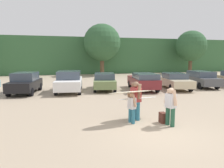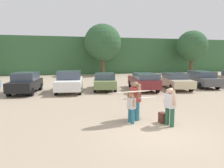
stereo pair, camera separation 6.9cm
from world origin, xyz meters
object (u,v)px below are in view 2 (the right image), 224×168
(parked_car_maroon, at_px, (144,81))
(surfboard_white, at_px, (137,98))
(parked_car_champagne, at_px, (175,81))
(person_child, at_px, (131,106))
(person_adult, at_px, (135,98))
(backpack_dropped, at_px, (162,118))
(parked_car_black, at_px, (26,83))
(parked_car_dark_gray, at_px, (201,79))
(parked_car_white, at_px, (70,81))
(parked_car_olive_green, at_px, (105,81))
(person_companion, at_px, (170,105))
(surfboard_cream, at_px, (130,92))

(parked_car_maroon, distance_m, surfboard_white, 8.50)
(parked_car_champagne, bearing_deg, person_child, 150.56)
(parked_car_maroon, distance_m, person_child, 9.15)
(person_adult, bearing_deg, backpack_dropped, 125.70)
(parked_car_black, xyz_separation_m, parked_car_maroon, (9.46, -0.91, -0.04))
(parked_car_dark_gray, bearing_deg, surfboard_white, 139.96)
(parked_car_white, bearing_deg, person_adult, -155.97)
(parked_car_olive_green, bearing_deg, person_child, -174.23)
(parked_car_white, relative_size, person_child, 3.55)
(person_child, bearing_deg, parked_car_champagne, -146.16)
(parked_car_dark_gray, height_order, person_child, parked_car_dark_gray)
(parked_car_black, distance_m, backpack_dropped, 11.60)
(parked_car_white, relative_size, person_companion, 2.95)
(parked_car_olive_green, bearing_deg, parked_car_black, 102.12)
(parked_car_black, height_order, parked_car_white, parked_car_white)
(surfboard_cream, bearing_deg, parked_car_maroon, -124.10)
(parked_car_black, bearing_deg, parked_car_white, -84.80)
(parked_car_champagne, relative_size, person_child, 3.77)
(parked_car_black, bearing_deg, person_companion, -136.47)
(person_child, bearing_deg, surfboard_white, -147.75)
(person_adult, bearing_deg, person_companion, 116.37)
(person_adult, bearing_deg, surfboard_cream, 31.39)
(parked_car_olive_green, distance_m, parked_car_champagne, 6.19)
(person_companion, bearing_deg, parked_car_olive_green, -102.62)
(parked_car_black, distance_m, surfboard_white, 10.42)
(surfboard_white, bearing_deg, person_companion, 121.06)
(parked_car_champagne, xyz_separation_m, parked_car_dark_gray, (3.01, 0.49, 0.05))
(parked_car_maroon, xyz_separation_m, person_companion, (-2.64, -8.94, 0.10))
(parked_car_dark_gray, height_order, surfboard_cream, parked_car_dark_gray)
(parked_car_maroon, height_order, parked_car_champagne, parked_car_maroon)
(backpack_dropped, bearing_deg, person_child, 166.08)
(backpack_dropped, bearing_deg, parked_car_olive_green, 92.45)
(parked_car_champagne, bearing_deg, backpack_dropped, 157.29)
(parked_car_olive_green, height_order, person_companion, person_companion)
(parked_car_maroon, distance_m, person_adult, 8.60)
(parked_car_black, relative_size, parked_car_olive_green, 0.96)
(parked_car_black, distance_m, person_child, 10.60)
(parked_car_champagne, xyz_separation_m, surfboard_cream, (-7.06, -8.17, 0.62))
(person_adult, bearing_deg, parked_car_olive_green, -109.11)
(person_companion, xyz_separation_m, backpack_dropped, (-0.10, 0.41, -0.67))
(parked_car_maroon, distance_m, person_companion, 9.32)
(person_adult, height_order, person_child, person_adult)
(parked_car_dark_gray, height_order, backpack_dropped, parked_car_dark_gray)
(parked_car_champagne, distance_m, person_child, 10.76)
(person_adult, relative_size, person_child, 1.32)
(parked_car_olive_green, relative_size, person_companion, 2.82)
(parked_car_champagne, height_order, surfboard_white, parked_car_champagne)
(parked_car_maroon, xyz_separation_m, surfboard_cream, (-4.11, -8.21, 0.56))
(person_companion, height_order, surfboard_cream, person_companion)
(parked_car_olive_green, relative_size, surfboard_cream, 2.16)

